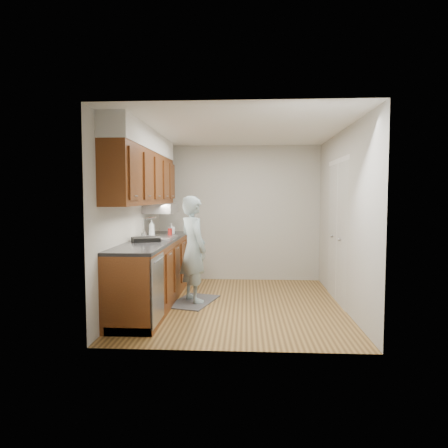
% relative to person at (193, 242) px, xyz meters
% --- Properties ---
extents(floor, '(3.50, 3.50, 0.00)m').
position_rel_person_xyz_m(floor, '(0.64, -0.10, -0.90)').
color(floor, '#A27A3D').
rests_on(floor, ground).
extents(ceiling, '(3.50, 3.50, 0.00)m').
position_rel_person_xyz_m(ceiling, '(0.64, -0.10, 1.60)').
color(ceiling, white).
rests_on(ceiling, wall_left).
extents(wall_left, '(0.02, 3.50, 2.50)m').
position_rel_person_xyz_m(wall_left, '(-0.86, -0.10, 0.35)').
color(wall_left, '#B5B3A9').
rests_on(wall_left, floor).
extents(wall_right, '(0.02, 3.50, 2.50)m').
position_rel_person_xyz_m(wall_right, '(2.14, -0.10, 0.35)').
color(wall_right, '#B5B3A9').
rests_on(wall_right, floor).
extents(wall_back, '(3.00, 0.02, 2.50)m').
position_rel_person_xyz_m(wall_back, '(0.64, 1.65, 0.35)').
color(wall_back, '#B5B3A9').
rests_on(wall_back, floor).
extents(counter, '(0.64, 2.80, 1.30)m').
position_rel_person_xyz_m(counter, '(-0.56, -0.10, -0.41)').
color(counter, brown).
rests_on(counter, floor).
extents(upper_cabinets, '(0.47, 2.80, 1.21)m').
position_rel_person_xyz_m(upper_cabinets, '(-0.70, -0.05, 1.05)').
color(upper_cabinets, brown).
rests_on(upper_cabinets, wall_left).
extents(closet_door, '(0.02, 1.22, 2.05)m').
position_rel_person_xyz_m(closet_door, '(2.12, 0.20, 0.13)').
color(closet_door, silver).
rests_on(closet_door, wall_right).
extents(floor_mat, '(0.75, 1.00, 0.02)m').
position_rel_person_xyz_m(floor_mat, '(0.00, 0.00, -0.89)').
color(floor_mat, '#5F6062').
rests_on(floor_mat, floor).
extents(person, '(0.69, 0.75, 1.76)m').
position_rel_person_xyz_m(person, '(0.00, 0.00, 0.00)').
color(person, '#96AFB6').
rests_on(person, floor_mat).
extents(soap_bottle_a, '(0.12, 0.12, 0.26)m').
position_rel_person_xyz_m(soap_bottle_a, '(-0.72, 0.45, 0.17)').
color(soap_bottle_a, white).
rests_on(soap_bottle_a, counter).
extents(soap_bottle_b, '(0.11, 0.11, 0.17)m').
position_rel_person_xyz_m(soap_bottle_b, '(-0.47, 0.77, 0.13)').
color(soap_bottle_b, white).
rests_on(soap_bottle_b, counter).
extents(soda_can, '(0.07, 0.07, 0.12)m').
position_rel_person_xyz_m(soda_can, '(-0.42, 0.41, 0.10)').
color(soda_can, '#AA211D').
rests_on(soda_can, counter).
extents(dish_rack, '(0.45, 0.42, 0.06)m').
position_rel_person_xyz_m(dish_rack, '(-0.62, -0.35, 0.07)').
color(dish_rack, black).
rests_on(dish_rack, counter).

